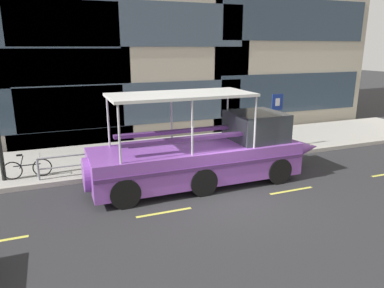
# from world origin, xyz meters

# --- Properties ---
(ground_plane) EXTENTS (120.00, 120.00, 0.00)m
(ground_plane) POSITION_xyz_m (0.00, 0.00, 0.00)
(ground_plane) COLOR #2B2B2D
(sidewalk) EXTENTS (32.00, 4.80, 0.18)m
(sidewalk) POSITION_xyz_m (0.00, 5.60, 0.09)
(sidewalk) COLOR #A8A59E
(sidewalk) RESTS_ON ground_plane
(curb_edge) EXTENTS (32.00, 0.18, 0.18)m
(curb_edge) POSITION_xyz_m (0.00, 3.11, 0.09)
(curb_edge) COLOR #B2ADA3
(curb_edge) RESTS_ON ground_plane
(lane_centreline) EXTENTS (25.80, 0.12, 0.01)m
(lane_centreline) POSITION_xyz_m (-0.00, -0.54, 0.00)
(lane_centreline) COLOR #DBD64C
(lane_centreline) RESTS_ON ground_plane
(curb_guardrail) EXTENTS (11.40, 0.09, 0.87)m
(curb_guardrail) POSITION_xyz_m (-0.42, 3.45, 0.77)
(curb_guardrail) COLOR gray
(curb_guardrail) RESTS_ON sidewalk
(parking_sign) EXTENTS (0.60, 0.12, 2.70)m
(parking_sign) POSITION_xyz_m (4.58, 3.78, 2.01)
(parking_sign) COLOR #4C4F54
(parking_sign) RESTS_ON sidewalk
(leaned_bicycle) EXTENTS (1.74, 0.46, 0.96)m
(leaned_bicycle) POSITION_xyz_m (-6.46, 3.86, 0.56)
(leaned_bicycle) COLOR black
(leaned_bicycle) RESTS_ON sidewalk
(duck_tour_boat) EXTENTS (9.70, 2.53, 3.45)m
(duck_tour_boat) POSITION_xyz_m (0.02, 1.38, 1.11)
(duck_tour_boat) COLOR purple
(duck_tour_boat) RESTS_ON ground_plane
(pedestrian_near_bow) EXTENTS (0.22, 0.43, 1.51)m
(pedestrian_near_bow) POSITION_xyz_m (3.42, 4.78, 1.09)
(pedestrian_near_bow) COLOR #1E2338
(pedestrian_near_bow) RESTS_ON sidewalk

